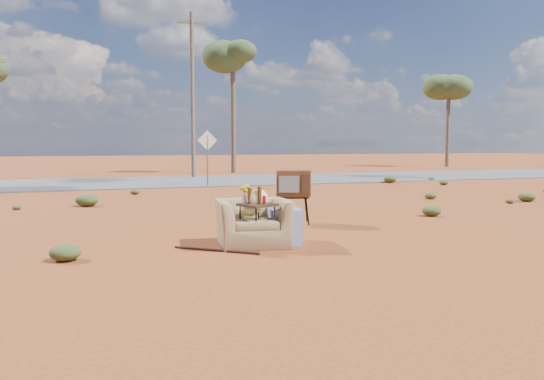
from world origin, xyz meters
name	(u,v)px	position (x,y,z in m)	size (l,w,h in m)	color
ground	(274,241)	(0.00, 0.00, 0.00)	(140.00, 140.00, 0.00)	#94431D
highway	(159,182)	(0.00, 15.00, 0.02)	(140.00, 7.00, 0.04)	#565659
armchair	(258,216)	(-0.34, -0.18, 0.47)	(1.45, 0.89, 1.01)	#8F764E
tv_unit	(293,184)	(1.06, 1.79, 0.83)	(0.83, 0.75, 1.12)	black
side_table	(255,202)	(-0.47, -0.37, 0.73)	(0.65, 0.65, 0.99)	#352413
rusty_bar	(216,250)	(-1.13, -0.50, 0.02)	(0.04, 0.04, 1.47)	#462012
road_sign	(207,148)	(1.50, 12.00, 1.50)	(0.78, 0.06, 2.19)	brown
eucalyptus_center	(233,59)	(5.00, 21.00, 6.43)	(3.20, 3.20, 7.60)	brown
eucalyptus_right	(449,85)	(22.00, 24.00, 5.94)	(3.20, 3.20, 7.10)	brown
utility_pole_center	(192,93)	(2.00, 17.50, 4.15)	(1.40, 0.20, 8.00)	brown
scrub_patch	(182,207)	(-0.82, 4.41, 0.14)	(17.49, 8.07, 0.33)	#455425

